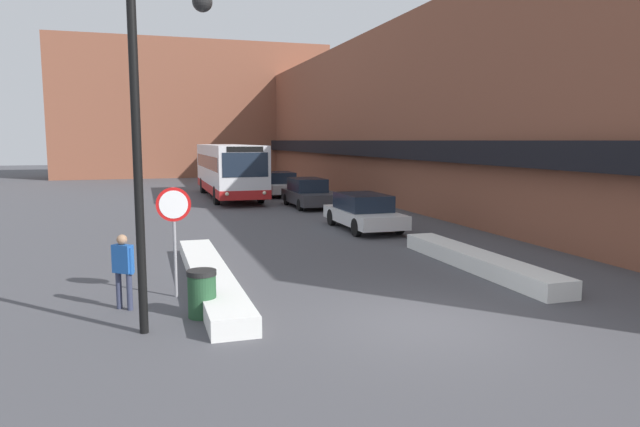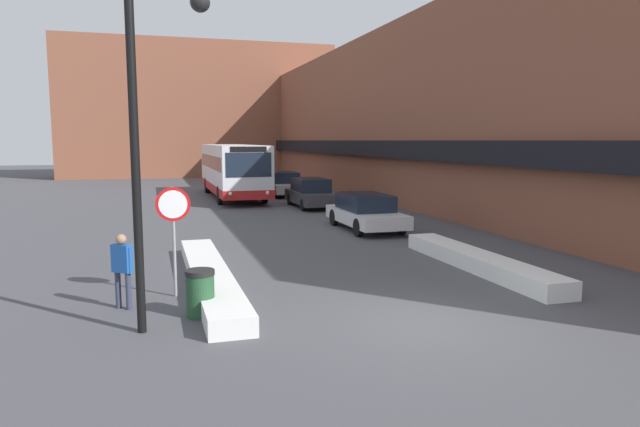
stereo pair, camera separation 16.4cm
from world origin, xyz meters
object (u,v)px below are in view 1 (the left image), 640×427
Objects in this scene: parked_car_middle at (308,193)px; parked_car_back at (280,184)px; street_lamp at (153,119)px; trash_bin at (202,293)px; city_bus at (229,169)px; parked_car_front at (363,211)px; stop_sign at (174,218)px; pedestrian at (123,265)px.

parked_car_back is at bearing 90.00° from parked_car_middle.
parked_car_middle is 20.12m from street_lamp.
parked_car_back is 25.04m from trash_bin.
city_bus is 24.14m from trash_bin.
street_lamp reaches higher than parked_car_back.
trash_bin is at bearing -106.80° from parked_car_back.
parked_car_back is 26.10m from street_lamp.
stop_sign is (-7.65, -7.90, 1.09)m from parked_car_front.
stop_sign is at bearing 79.78° from street_lamp.
stop_sign is at bearing -134.07° from parked_car_front.
stop_sign is 1.53m from pedestrian.
parked_car_middle is 18.95m from trash_bin.
stop_sign is at bearing 70.86° from pedestrian.
parked_car_back is (3.22, 0.20, -0.99)m from city_bus.
parked_car_front is 7.95m from parked_car_middle.
parked_car_middle is 18.69m from pedestrian.
street_lamp is at bearing -101.21° from city_bus.
city_bus is at bearing 78.68° from stop_sign.
parked_car_back is 2.71× the size of pedestrian.
stop_sign is (-7.65, -15.86, 1.05)m from parked_car_middle.
parked_car_front is 11.05m from stop_sign.
street_lamp reaches higher than city_bus.
pedestrian reaches higher than trash_bin.
city_bus is 7.11m from parked_car_middle.
city_bus is 24.99m from street_lamp.
city_bus reaches higher than parked_car_front.
city_bus is at bearing 80.42° from trash_bin.
pedestrian is (-5.51, -22.77, -0.80)m from city_bus.
street_lamp is at bearing -128.30° from parked_car_front.
street_lamp reaches higher than parked_car_front.
parked_car_front is at bearing -90.00° from parked_car_back.
trash_bin is at bearing 5.84° from pedestrian.
street_lamp reaches higher than pedestrian.
parked_car_middle is 4.82× the size of trash_bin.
parked_car_back is 4.51× the size of trash_bin.
pedestrian is at bearing -148.63° from stop_sign.
trash_bin is (-7.24, -23.97, -0.28)m from parked_car_back.
street_lamp is at bearing -141.84° from trash_bin.
stop_sign reaches higher than parked_car_front.
parked_car_front is at bearing 52.88° from trash_bin.
parked_car_front is 4.89× the size of trash_bin.
stop_sign reaches higher than parked_car_middle.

